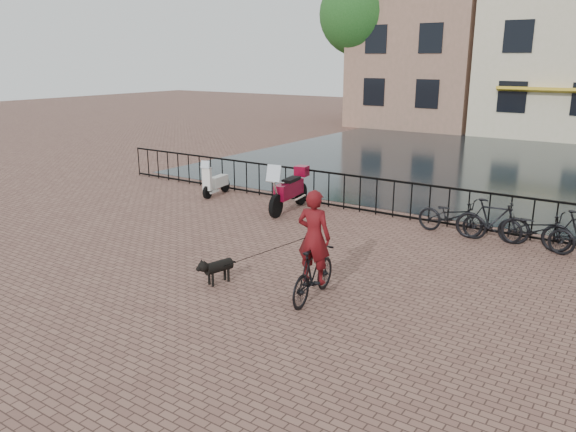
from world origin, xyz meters
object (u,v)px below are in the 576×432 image
Objects in this scene: dog at (219,270)px; scooter at (216,176)px; cyclist at (314,252)px; motorcycle at (289,185)px.

dog is 0.62× the size of scooter.
cyclist is 2.01m from dog.
dog is (-1.87, -0.39, -0.61)m from cyclist.
cyclist is 1.74× the size of scooter.
cyclist is at bearing -45.63° from scooter.
cyclist is 2.78× the size of dog.
cyclist reaches higher than motorcycle.
cyclist reaches higher than dog.
cyclist is 1.10× the size of motorcycle.
motorcycle is (-3.74, 4.72, -0.14)m from cyclist.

